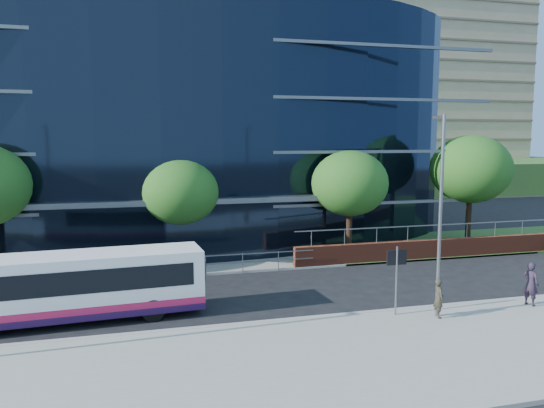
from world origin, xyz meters
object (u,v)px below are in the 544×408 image
object	(u,v)px
tree_far_d	(471,169)
pedestrian_b	(439,298)
streetlight_east	(440,210)
tree_far_b	(181,192)
city_bus	(78,286)
tree_dist_f	(478,160)
tree_far_c	(350,183)
pedestrian	(531,284)
street_sign	(397,266)
tree_dist_e	(377,160)

from	to	relation	value
tree_far_d	pedestrian_b	distance (m)	16.44
streetlight_east	pedestrian_b	bearing A→B (deg)	-92.79
tree_far_b	city_bus	bearing A→B (deg)	-120.76
streetlight_east	city_bus	distance (m)	14.60
tree_dist_f	city_bus	world-z (taller)	tree_dist_f
tree_far_c	tree_dist_f	distance (m)	46.67
tree_far_b	tree_far_d	size ratio (longest dim) A/B	0.81
city_bus	pedestrian	bearing A→B (deg)	-14.04
street_sign	streetlight_east	bearing A→B (deg)	-21.36
tree_far_b	tree_far_c	xyz separation A→B (m)	(10.00, -0.50, 0.33)
tree_far_d	street_sign	bearing A→B (deg)	-134.78
street_sign	tree_dist_f	distance (m)	56.25
street_sign	tree_far_b	world-z (taller)	tree_far_b
streetlight_east	tree_dist_f	bearing A→B (deg)	52.42
pedestrian_b	pedestrian	bearing A→B (deg)	-79.39
tree_far_d	pedestrian	xyz separation A→B (m)	(-5.37, -11.99, -4.10)
tree_far_b	tree_dist_e	world-z (taller)	tree_dist_e
tree_dist_f	pedestrian	bearing A→B (deg)	-123.73
tree_far_c	pedestrian	bearing A→B (deg)	-71.70
streetlight_east	pedestrian	distance (m)	5.72
tree_dist_e	tree_far_b	bearing A→B (deg)	-131.52
tree_far_c	tree_dist_f	world-z (taller)	tree_far_c
streetlight_east	pedestrian_b	size ratio (longest dim) A/B	5.11
streetlight_east	tree_far_b	bearing A→B (deg)	127.63
tree_dist_e	tree_dist_f	bearing A→B (deg)	7.13
pedestrian	tree_dist_e	bearing A→B (deg)	-36.27
street_sign	pedestrian	xyz separation A→B (m)	(6.13, -0.40, -1.06)
tree_dist_e	pedestrian	distance (m)	44.20
city_bus	street_sign	bearing A→B (deg)	-17.21
tree_dist_f	city_bus	distance (m)	62.83
tree_far_d	tree_dist_f	size ratio (longest dim) A/B	1.23
streetlight_east	pedestrian_b	distance (m)	3.51
street_sign	city_bus	xyz separation A→B (m)	(-12.34, 2.95, -0.71)
tree_far_d	city_bus	xyz separation A→B (m)	(-23.84, -8.64, -3.75)
tree_far_b	streetlight_east	distance (m)	14.74
tree_far_c	tree_dist_e	bearing A→B (deg)	61.26
street_sign	tree_far_d	bearing A→B (deg)	45.22
tree_dist_f	city_bus	bearing A→B (deg)	-139.66
tree_dist_e	streetlight_east	distance (m)	45.85
tree_far_b	tree_dist_e	distance (m)	40.74
tree_dist_f	pedestrian	size ratio (longest dim) A/B	3.22
tree_far_b	tree_dist_e	size ratio (longest dim) A/B	0.93
tree_dist_f	city_bus	size ratio (longest dim) A/B	0.60
tree_dist_f	tree_far_c	bearing A→B (deg)	-135.00
tree_far_c	tree_far_b	bearing A→B (deg)	177.14
tree_far_c	streetlight_east	size ratio (longest dim) A/B	0.81
tree_dist_f	pedestrian_b	xyz separation A→B (m)	(-34.01, -44.33, -3.28)
tree_dist_e	pedestrian_b	world-z (taller)	tree_dist_e
street_sign	pedestrian	size ratio (longest dim) A/B	1.49
tree_dist_f	tree_far_b	bearing A→B (deg)	-142.92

